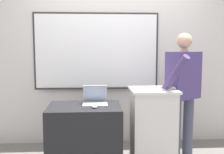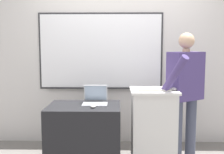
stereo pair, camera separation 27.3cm
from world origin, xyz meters
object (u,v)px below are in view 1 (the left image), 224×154
Objects in this scene: wireless_keyboard at (155,89)px; computer_mouse_by_laptop at (95,107)px; person_presenter at (183,87)px; side_desk at (85,136)px; lectern_podium at (153,126)px; computer_mouse_by_keyboard at (173,88)px; laptop at (95,99)px.

wireless_keyboard is 0.74m from computer_mouse_by_laptop.
person_presenter is 0.43m from wireless_keyboard.
side_desk is at bearing 152.81° from person_presenter.
lectern_podium is 9.24× the size of computer_mouse_by_keyboard.
computer_mouse_by_keyboard is at bearing -169.44° from person_presenter.
lectern_podium is 0.53m from computer_mouse_by_keyboard.
person_presenter reaches higher than lectern_podium.
wireless_keyboard is (0.84, -0.04, 0.57)m from side_desk.
laptop is at bearing 169.83° from wireless_keyboard.
computer_mouse_by_keyboard is at bearing -2.19° from side_desk.
wireless_keyboard is at bearing -10.17° from laptop.
computer_mouse_by_keyboard is (0.23, -0.07, 0.48)m from lectern_podium.
person_presenter reaches higher than laptop.
computer_mouse_by_keyboard reaches higher than lectern_podium.
lectern_podium is at bearing 92.92° from wireless_keyboard.
side_desk is at bearing -145.26° from laptop.
wireless_keyboard is 0.22m from computer_mouse_by_keyboard.
laptop is 0.95m from computer_mouse_by_keyboard.
computer_mouse_by_laptop is 1.00× the size of computer_mouse_by_keyboard.
person_presenter is 4.20× the size of wireless_keyboard.
computer_mouse_by_keyboard is at bearing -0.50° from wireless_keyboard.
computer_mouse_by_laptop is at bearing -91.81° from laptop.
side_desk is 2.90× the size of laptop.
laptop is at bearing 34.74° from side_desk.
laptop is 2.98× the size of computer_mouse_by_keyboard.
lectern_podium is 3.10× the size of laptop.
laptop is at bearing 172.12° from computer_mouse_by_keyboard.
side_desk is 1.36m from person_presenter.
wireless_keyboard is 3.81× the size of computer_mouse_by_keyboard.
lectern_podium is at bearing 1.82° from side_desk.
lectern_podium is at bearing -5.03° from laptop.
laptop reaches higher than wireless_keyboard.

